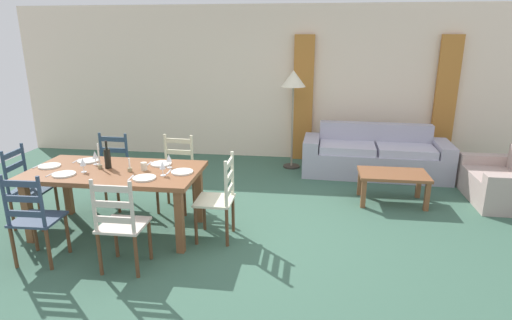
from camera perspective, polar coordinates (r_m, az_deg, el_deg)
ground_plane at (r=4.85m, az=-1.10°, el=-10.26°), size 9.60×9.60×0.02m
wall_far at (r=7.64m, az=2.68°, el=10.40°), size 9.60×0.16×2.70m
curtain_panel_left at (r=7.51m, az=6.43°, el=8.27°), size 0.35×0.08×2.20m
curtain_panel_right at (r=7.83m, az=24.40°, el=7.25°), size 0.35×0.08×2.20m
dining_table at (r=4.93m, az=-18.67°, el=-2.21°), size 1.90×0.96×0.75m
dining_chair_near_left at (r=4.62m, az=-28.02°, el=-7.08°), size 0.43×0.41×0.96m
dining_chair_near_right at (r=4.17m, az=-17.99°, el=-8.38°), size 0.42×0.40×0.96m
dining_chair_far_left at (r=5.79m, az=-19.15°, el=-1.44°), size 0.43×0.41×0.96m
dining_chair_far_right at (r=5.47m, az=-10.82°, el=-1.80°), size 0.44×0.42×0.96m
dining_chair_head_west at (r=5.59m, az=-28.71°, el=-3.23°), size 0.43×0.44×0.96m
dining_chair_head_east at (r=4.60m, az=-5.05°, el=-5.21°), size 0.40×0.42×0.96m
dinner_plate_near_left at (r=4.92m, az=-24.75°, el=-1.78°), size 0.24×0.24×0.02m
fork_near_left at (r=5.00m, az=-26.20°, el=-1.75°), size 0.03×0.17×0.01m
dinner_plate_near_right at (r=4.51m, az=-15.01°, el=-2.38°), size 0.24×0.24×0.02m
fork_near_right at (r=4.57m, az=-16.74°, el=-2.35°), size 0.03×0.17×0.01m
dinner_plate_far_left at (r=5.32m, az=-21.95°, el=-0.11°), size 0.24×0.24×0.02m
fork_far_left at (r=5.40m, az=-23.33°, el=-0.11°), size 0.03×0.17×0.01m
dinner_plate_far_right at (r=4.95m, az=-12.83°, el=-0.52°), size 0.24×0.24×0.02m
fork_far_right at (r=5.00m, az=-14.44°, el=-0.51°), size 0.02×0.17×0.01m
dinner_plate_head_west at (r=5.29m, az=-26.37°, el=-0.74°), size 0.24×0.24×0.02m
fork_head_west at (r=5.38m, az=-27.69°, el=-0.73°), size 0.02×0.17×0.01m
dinner_plate_head_east at (r=4.62m, az=-10.05°, el=-1.60°), size 0.24×0.24×0.02m
fork_head_east at (r=4.66m, az=-11.80°, el=-1.58°), size 0.02×0.17×0.01m
wine_bottle at (r=4.95m, az=-19.62°, el=0.25°), size 0.07×0.07×0.32m
wine_glass_near_left at (r=4.90m, az=-22.59°, el=-0.31°), size 0.06×0.06×0.16m
wine_glass_near_right at (r=4.53m, az=-12.66°, el=-0.75°), size 0.06×0.06×0.16m
wine_glass_far_left at (r=5.14m, az=-21.13°, el=0.60°), size 0.06×0.06×0.16m
wine_glass_far_right at (r=4.78m, az=-11.82°, el=0.22°), size 0.06×0.06×0.16m
coffee_cup_primary at (r=4.78m, az=-15.06°, el=-0.84°), size 0.07×0.07×0.09m
candle_tall at (r=4.98m, az=-20.61°, el=-0.16°), size 0.05×0.05×0.29m
candle_short at (r=4.78m, az=-16.86°, el=-1.05°), size 0.05×0.05×0.15m
couch at (r=7.04m, az=15.88°, el=0.43°), size 2.31×0.90×0.80m
coffee_table at (r=5.89m, az=18.21°, el=-2.29°), size 0.90×0.56×0.42m
armchair_upholstered at (r=6.61m, az=30.97°, el=-2.82°), size 0.82×1.17×0.72m
standing_lamp at (r=6.94m, az=5.13°, el=10.21°), size 0.40×0.40×1.64m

